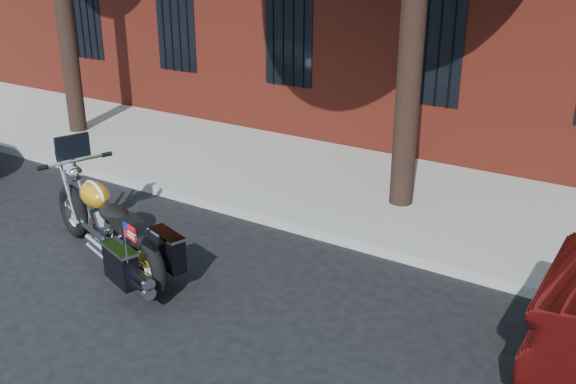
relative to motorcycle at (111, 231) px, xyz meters
The scene contains 4 objects.
ground 2.06m from the motorcycle, 25.92° to the left, with size 120.00×120.00×0.00m, color black.
curb 2.91m from the motorcycle, 51.52° to the left, with size 40.00×0.16×0.15m, color gray.
sidewalk 4.52m from the motorcycle, 66.59° to the left, with size 40.00×3.60×0.15m, color gray.
motorcycle is the anchor object (origin of this frame).
Camera 1 is at (4.11, -5.76, 3.91)m, focal length 40.00 mm.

